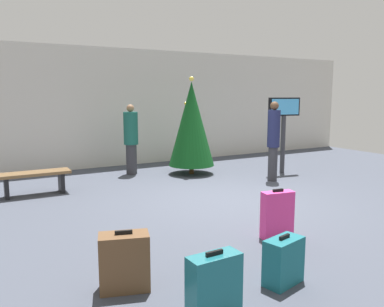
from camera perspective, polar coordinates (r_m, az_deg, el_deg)
The scene contains 11 objects.
ground_plane at distance 7.66m, azimuth 5.17°, elevation -6.75°, with size 16.00×16.00×0.00m, color #424754.
back_wall at distance 11.53m, azimuth -7.93°, elevation 6.75°, with size 16.00×0.20×3.33m, color beige.
holiday_tree at distance 9.86m, azimuth -0.08°, elevation 4.40°, with size 1.17×1.17×2.48m.
flight_info_kiosk at distance 10.27m, azimuth 13.37°, elevation 4.72°, with size 0.89×0.22×1.96m.
waiting_bench at distance 8.50m, azimuth -22.23°, elevation -3.35°, with size 1.40×0.44×0.48m.
traveller_0 at distance 9.28m, azimuth 11.92°, elevation 2.15°, with size 0.41×0.41×1.88m.
traveller_1 at distance 9.99m, azimuth -8.99°, elevation 2.30°, with size 0.50×0.50×1.79m.
suitcase_0 at distance 4.24m, azimuth -9.94°, elevation -15.48°, with size 0.57×0.42×0.65m.
suitcase_1 at distance 5.69m, azimuth 12.46°, elevation -8.83°, with size 0.48×0.25×0.72m.
suitcase_2 at distance 4.43m, azimuth 13.34°, elevation -15.20°, with size 0.50×0.34×0.55m.
suitcase_3 at distance 3.79m, azimuth 3.28°, elevation -18.70°, with size 0.52×0.24×0.62m.
Camera 1 is at (-4.17, -6.09, 2.03)m, focal length 36.16 mm.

